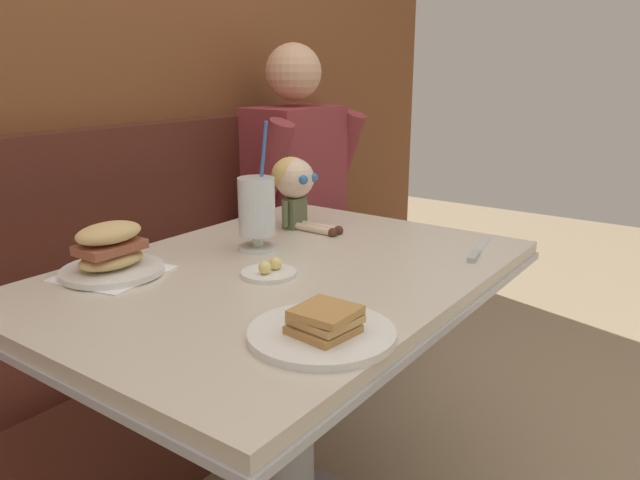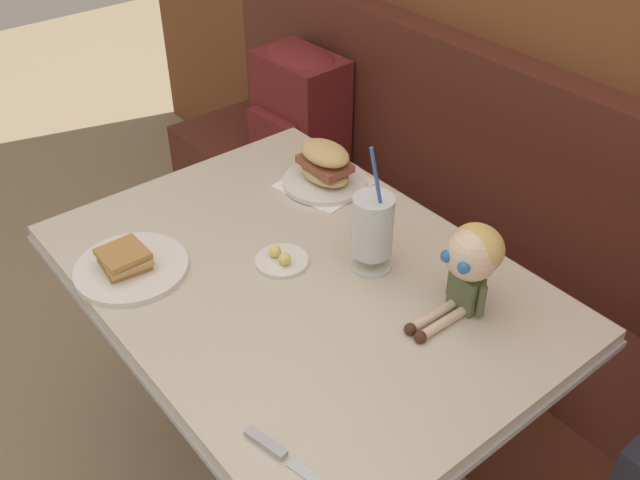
# 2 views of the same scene
# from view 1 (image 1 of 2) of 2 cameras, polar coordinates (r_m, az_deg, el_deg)

# --- Properties ---
(wood_panel_wall) EXTENTS (4.40, 0.08, 2.40)m
(wood_panel_wall) POSITION_cam_1_polar(r_m,az_deg,el_deg) (1.96, -24.65, 15.34)
(wood_panel_wall) COLOR brown
(wood_panel_wall) RESTS_ON ground
(booth_bench) EXTENTS (2.60, 0.48, 1.00)m
(booth_bench) POSITION_cam_1_polar(r_m,az_deg,el_deg) (1.96, -18.01, -10.57)
(booth_bench) COLOR #512319
(booth_bench) RESTS_ON ground
(diner_table) EXTENTS (1.11, 0.81, 0.74)m
(diner_table) POSITION_cam_1_polar(r_m,az_deg,el_deg) (1.44, -3.42, -10.09)
(diner_table) COLOR beige
(diner_table) RESTS_ON ground
(toast_plate) EXTENTS (0.25, 0.25, 0.06)m
(toast_plate) POSITION_cam_1_polar(r_m,az_deg,el_deg) (1.02, 0.24, -8.44)
(toast_plate) COLOR white
(toast_plate) RESTS_ON diner_table
(milkshake_glass) EXTENTS (0.10, 0.10, 0.31)m
(milkshake_glass) POSITION_cam_1_polar(r_m,az_deg,el_deg) (1.48, -5.96, 2.81)
(milkshake_glass) COLOR silver
(milkshake_glass) RESTS_ON diner_table
(sandwich_plate) EXTENTS (0.24, 0.24, 0.12)m
(sandwich_plate) POSITION_cam_1_polar(r_m,az_deg,el_deg) (1.38, -19.06, -1.26)
(sandwich_plate) COLOR white
(sandwich_plate) RESTS_ON diner_table
(butter_saucer) EXTENTS (0.12, 0.12, 0.04)m
(butter_saucer) POSITION_cam_1_polar(r_m,az_deg,el_deg) (1.32, -4.81, -2.97)
(butter_saucer) COLOR white
(butter_saucer) RESTS_ON diner_table
(butter_knife) EXTENTS (0.23, 0.07, 0.01)m
(butter_knife) POSITION_cam_1_polar(r_m,az_deg,el_deg) (1.51, 14.48, -1.13)
(butter_knife) COLOR silver
(butter_knife) RESTS_ON diner_table
(seated_doll) EXTENTS (0.11, 0.22, 0.20)m
(seated_doll) POSITION_cam_1_polar(r_m,az_deg,el_deg) (1.68, -2.42, 5.46)
(seated_doll) COLOR #5B6642
(seated_doll) RESTS_ON diner_table
(diner_patron) EXTENTS (0.55, 0.48, 0.81)m
(diner_patron) POSITION_cam_1_polar(r_m,az_deg,el_deg) (2.35, -1.62, 5.42)
(diner_patron) COLOR maroon
(diner_patron) RESTS_ON booth_bench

